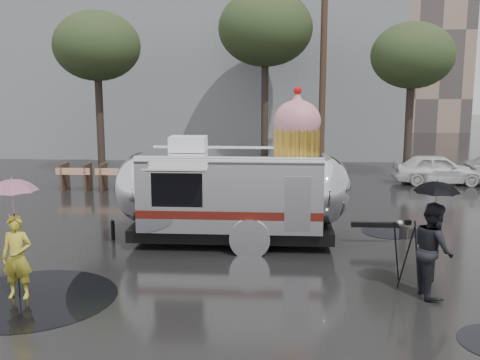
# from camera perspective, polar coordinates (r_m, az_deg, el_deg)

# --- Properties ---
(ground) EXTENTS (120.00, 120.00, 0.00)m
(ground) POSITION_cam_1_polar(r_m,az_deg,el_deg) (11.39, 0.88, -10.96)
(ground) COLOR black
(ground) RESTS_ON ground
(puddles) EXTENTS (10.53, 8.76, 0.01)m
(puddles) POSITION_cam_1_polar(r_m,az_deg,el_deg) (12.98, -5.43, -8.30)
(puddles) COLOR black
(puddles) RESTS_ON ground
(grey_building) EXTENTS (22.00, 12.00, 13.00)m
(grey_building) POSITION_cam_1_polar(r_m,az_deg,el_deg) (34.99, -3.88, 13.98)
(grey_building) COLOR slate
(grey_building) RESTS_ON ground
(utility_pole) EXTENTS (1.60, 0.28, 9.00)m
(utility_pole) POSITION_cam_1_polar(r_m,az_deg,el_deg) (24.71, 8.43, 11.18)
(utility_pole) COLOR #473323
(utility_pole) RESTS_ON ground
(tree_left) EXTENTS (3.64, 3.64, 6.95)m
(tree_left) POSITION_cam_1_polar(r_m,az_deg,el_deg) (24.82, -14.34, 12.97)
(tree_left) COLOR #382D26
(tree_left) RESTS_ON ground
(tree_mid) EXTENTS (4.20, 4.20, 8.03)m
(tree_mid) POSITION_cam_1_polar(r_m,az_deg,el_deg) (25.72, 2.59, 15.06)
(tree_mid) COLOR #382D26
(tree_mid) RESTS_ON ground
(tree_right) EXTENTS (3.36, 3.36, 6.42)m
(tree_right) POSITION_cam_1_polar(r_m,az_deg,el_deg) (24.27, 17.10, 11.91)
(tree_right) COLOR #382D26
(tree_right) RESTS_ON ground
(barricade_row) EXTENTS (4.30, 0.80, 1.00)m
(barricade_row) POSITION_cam_1_polar(r_m,az_deg,el_deg) (21.75, -12.58, 0.38)
(barricade_row) COLOR #473323
(barricade_row) RESTS_ON ground
(airstream_trailer) EXTENTS (7.49, 2.83, 4.03)m
(airstream_trailer) POSITION_cam_1_polar(r_m,az_deg,el_deg) (14.20, -0.43, -0.79)
(airstream_trailer) COLOR silver
(airstream_trailer) RESTS_ON ground
(person_left) EXTENTS (0.58, 0.39, 1.60)m
(person_left) POSITION_cam_1_polar(r_m,az_deg,el_deg) (11.49, -21.71, -7.29)
(person_left) COLOR gold
(person_left) RESTS_ON ground
(umbrella_pink) EXTENTS (1.14, 1.14, 2.33)m
(umbrella_pink) POSITION_cam_1_polar(r_m,az_deg,el_deg) (11.21, -22.08, -1.72)
(umbrella_pink) COLOR #F09BBE
(umbrella_pink) RESTS_ON ground
(person_right) EXTENTS (0.56, 0.92, 1.83)m
(person_right) POSITION_cam_1_polar(r_m,az_deg,el_deg) (11.37, 19.01, -6.69)
(person_right) COLOR black
(person_right) RESTS_ON ground
(umbrella_black) EXTENTS (1.05, 1.05, 2.26)m
(umbrella_black) POSITION_cam_1_polar(r_m,az_deg,el_deg) (11.14, 19.30, -1.80)
(umbrella_black) COLOR black
(umbrella_black) RESTS_ON ground
(tripod) EXTENTS (0.55, 0.54, 1.36)m
(tripod) POSITION_cam_1_polar(r_m,az_deg,el_deg) (11.84, 16.56, -6.60)
(tripod) COLOR black
(tripod) RESTS_ON ground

